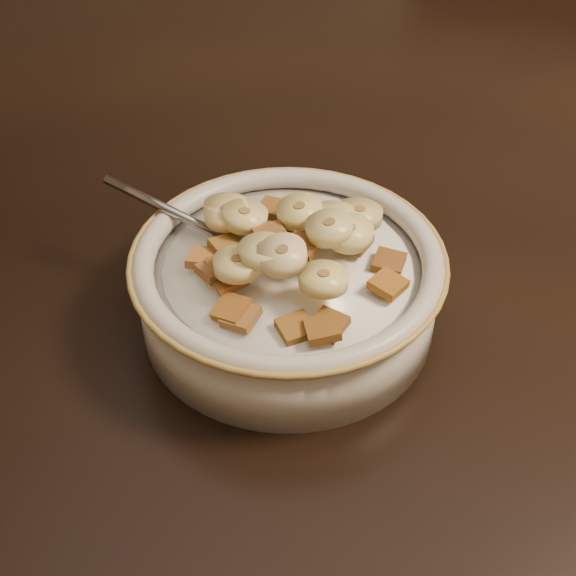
% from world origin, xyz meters
% --- Properties ---
extents(table, '(1.40, 0.90, 0.04)m').
position_xyz_m(table, '(0.00, 0.00, 0.73)').
color(table, black).
rests_on(table, floor).
extents(chair, '(0.49, 0.49, 0.88)m').
position_xyz_m(chair, '(0.08, 0.48, 0.44)').
color(chair, black).
rests_on(chair, floor).
extents(cereal_bowl, '(0.20, 0.20, 0.05)m').
position_xyz_m(cereal_bowl, '(-0.16, -0.17, 0.77)').
color(cereal_bowl, silver).
rests_on(cereal_bowl, table).
extents(milk, '(0.17, 0.17, 0.00)m').
position_xyz_m(milk, '(-0.16, -0.17, 0.80)').
color(milk, white).
rests_on(milk, cereal_bowl).
extents(spoon, '(0.06, 0.05, 0.01)m').
position_xyz_m(spoon, '(-0.19, -0.16, 0.80)').
color(spoon, gray).
rests_on(spoon, cereal_bowl).
extents(cereal_square_0, '(0.03, 0.03, 0.01)m').
position_xyz_m(cereal_square_0, '(-0.20, -0.19, 0.81)').
color(cereal_square_0, brown).
rests_on(cereal_square_0, milk).
extents(cereal_square_1, '(0.03, 0.03, 0.01)m').
position_xyz_m(cereal_square_1, '(-0.19, -0.20, 0.81)').
color(cereal_square_1, brown).
rests_on(cereal_square_1, milk).
extents(cereal_square_2, '(0.02, 0.02, 0.01)m').
position_xyz_m(cereal_square_2, '(-0.18, -0.12, 0.81)').
color(cereal_square_2, brown).
rests_on(cereal_square_2, milk).
extents(cereal_square_3, '(0.03, 0.03, 0.01)m').
position_xyz_m(cereal_square_3, '(-0.13, -0.22, 0.81)').
color(cereal_square_3, '#925320').
rests_on(cereal_square_3, milk).
extents(cereal_square_4, '(0.03, 0.03, 0.01)m').
position_xyz_m(cereal_square_4, '(-0.11, -0.11, 0.81)').
color(cereal_square_4, brown).
rests_on(cereal_square_4, milk).
extents(cereal_square_5, '(0.03, 0.03, 0.01)m').
position_xyz_m(cereal_square_5, '(-0.17, -0.16, 0.82)').
color(cereal_square_5, brown).
rests_on(cereal_square_5, milk).
extents(cereal_square_6, '(0.03, 0.03, 0.01)m').
position_xyz_m(cereal_square_6, '(-0.15, -0.14, 0.82)').
color(cereal_square_6, olive).
rests_on(cereal_square_6, milk).
extents(cereal_square_7, '(0.03, 0.03, 0.01)m').
position_xyz_m(cereal_square_7, '(-0.16, -0.12, 0.81)').
color(cereal_square_7, brown).
rests_on(cereal_square_7, milk).
extents(cereal_square_8, '(0.02, 0.02, 0.01)m').
position_xyz_m(cereal_square_8, '(-0.09, -0.15, 0.80)').
color(cereal_square_8, brown).
rests_on(cereal_square_8, milk).
extents(cereal_square_9, '(0.02, 0.02, 0.01)m').
position_xyz_m(cereal_square_9, '(-0.21, -0.18, 0.81)').
color(cereal_square_9, '#9D6129').
rests_on(cereal_square_9, milk).
extents(cereal_square_10, '(0.03, 0.03, 0.01)m').
position_xyz_m(cereal_square_10, '(-0.14, -0.12, 0.81)').
color(cereal_square_10, brown).
rests_on(cereal_square_10, milk).
extents(cereal_square_11, '(0.03, 0.03, 0.01)m').
position_xyz_m(cereal_square_11, '(-0.20, -0.17, 0.81)').
color(cereal_square_11, brown).
rests_on(cereal_square_11, milk).
extents(cereal_square_12, '(0.03, 0.03, 0.01)m').
position_xyz_m(cereal_square_12, '(-0.14, -0.12, 0.81)').
color(cereal_square_12, '#90571F').
rests_on(cereal_square_12, milk).
extents(cereal_square_13, '(0.03, 0.03, 0.01)m').
position_xyz_m(cereal_square_13, '(-0.13, -0.23, 0.81)').
color(cereal_square_13, '#965C22').
rests_on(cereal_square_13, milk).
extents(cereal_square_14, '(0.03, 0.03, 0.01)m').
position_xyz_m(cereal_square_14, '(-0.19, -0.22, 0.81)').
color(cereal_square_14, '#8F5921').
rests_on(cereal_square_14, milk).
extents(cereal_square_15, '(0.03, 0.03, 0.01)m').
position_xyz_m(cereal_square_15, '(-0.15, -0.17, 0.82)').
color(cereal_square_15, brown).
rests_on(cereal_square_15, milk).
extents(cereal_square_16, '(0.03, 0.03, 0.01)m').
position_xyz_m(cereal_square_16, '(-0.14, -0.23, 0.80)').
color(cereal_square_16, brown).
rests_on(cereal_square_16, milk).
extents(cereal_square_17, '(0.03, 0.03, 0.01)m').
position_xyz_m(cereal_square_17, '(-0.18, -0.22, 0.81)').
color(cereal_square_17, brown).
rests_on(cereal_square_17, milk).
extents(cereal_square_18, '(0.03, 0.03, 0.01)m').
position_xyz_m(cereal_square_18, '(-0.09, -0.18, 0.81)').
color(cereal_square_18, '#9B5719').
rests_on(cereal_square_18, milk).
extents(cereal_square_19, '(0.03, 0.03, 0.01)m').
position_xyz_m(cereal_square_19, '(-0.20, -0.19, 0.81)').
color(cereal_square_19, brown).
rests_on(cereal_square_19, milk).
extents(cereal_square_20, '(0.03, 0.03, 0.01)m').
position_xyz_m(cereal_square_20, '(-0.12, -0.14, 0.81)').
color(cereal_square_20, brown).
rests_on(cereal_square_20, milk).
extents(banana_slice_0, '(0.04, 0.04, 0.01)m').
position_xyz_m(banana_slice_0, '(-0.16, -0.14, 0.83)').
color(banana_slice_0, '#DBD16A').
rests_on(banana_slice_0, milk).
extents(banana_slice_1, '(0.04, 0.04, 0.01)m').
position_xyz_m(banana_slice_1, '(-0.17, -0.19, 0.83)').
color(banana_slice_1, beige).
rests_on(banana_slice_1, milk).
extents(banana_slice_2, '(0.04, 0.04, 0.01)m').
position_xyz_m(banana_slice_2, '(-0.12, -0.16, 0.83)').
color(banana_slice_2, '#F9E77B').
rests_on(banana_slice_2, milk).
extents(banana_slice_3, '(0.04, 0.04, 0.01)m').
position_xyz_m(banana_slice_3, '(-0.19, -0.19, 0.82)').
color(banana_slice_3, '#F6DF89').
rests_on(banana_slice_3, milk).
extents(banana_slice_4, '(0.03, 0.03, 0.01)m').
position_xyz_m(banana_slice_4, '(-0.21, -0.14, 0.82)').
color(banana_slice_4, '#FFE985').
rests_on(banana_slice_4, milk).
extents(banana_slice_5, '(0.04, 0.04, 0.02)m').
position_xyz_m(banana_slice_5, '(-0.13, -0.16, 0.83)').
color(banana_slice_5, '#D8BC7C').
rests_on(banana_slice_5, milk).
extents(banana_slice_6, '(0.04, 0.04, 0.01)m').
position_xyz_m(banana_slice_6, '(-0.13, -0.20, 0.82)').
color(banana_slice_6, '#F3DB77').
rests_on(banana_slice_6, milk).
extents(banana_slice_7, '(0.04, 0.04, 0.02)m').
position_xyz_m(banana_slice_7, '(-0.21, -0.13, 0.82)').
color(banana_slice_7, '#F8E5A3').
rests_on(banana_slice_7, milk).
extents(banana_slice_8, '(0.04, 0.04, 0.02)m').
position_xyz_m(banana_slice_8, '(-0.16, -0.19, 0.83)').
color(banana_slice_8, '#DEC487').
rests_on(banana_slice_8, milk).
extents(banana_slice_9, '(0.04, 0.04, 0.01)m').
position_xyz_m(banana_slice_9, '(-0.19, -0.15, 0.82)').
color(banana_slice_9, '#FFE195').
rests_on(banana_slice_9, milk).
extents(banana_slice_10, '(0.04, 0.04, 0.01)m').
position_xyz_m(banana_slice_10, '(-0.13, -0.14, 0.83)').
color(banana_slice_10, '#FDE388').
rests_on(banana_slice_10, milk).
extents(banana_slice_11, '(0.04, 0.04, 0.01)m').
position_xyz_m(banana_slice_11, '(-0.12, -0.13, 0.82)').
color(banana_slice_11, '#D3BF80').
rests_on(banana_slice_11, milk).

